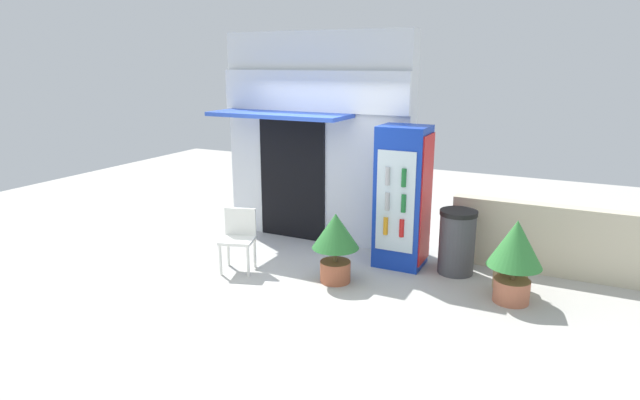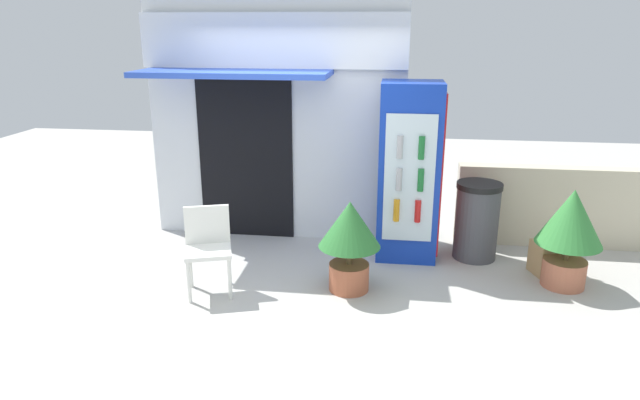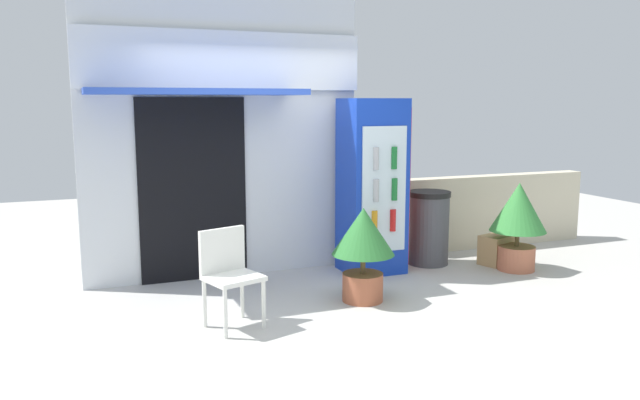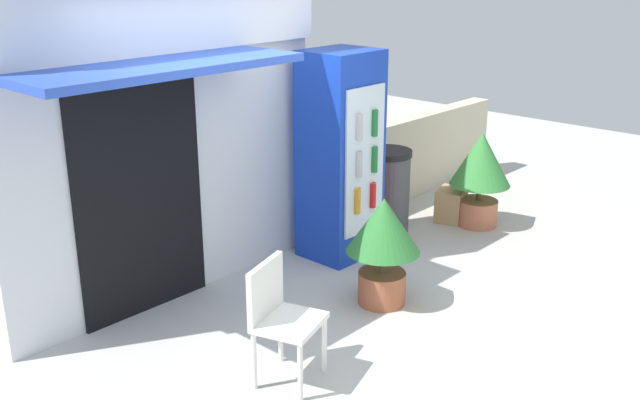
% 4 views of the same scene
% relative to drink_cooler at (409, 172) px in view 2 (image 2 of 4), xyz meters
% --- Properties ---
extents(ground, '(16.00, 16.00, 0.00)m').
position_rel_drink_cooler_xyz_m(ground, '(-1.20, -1.06, -0.97)').
color(ground, beige).
extents(storefront_building, '(3.03, 1.11, 3.21)m').
position_rel_drink_cooler_xyz_m(storefront_building, '(-1.59, 0.54, 0.66)').
color(storefront_building, silver).
rests_on(storefront_building, ground).
extents(drink_cooler, '(0.67, 0.63, 1.95)m').
position_rel_drink_cooler_xyz_m(drink_cooler, '(0.00, 0.00, 0.00)').
color(drink_cooler, '#1438B2').
rests_on(drink_cooler, ground).
extents(plastic_chair, '(0.53, 0.51, 0.84)m').
position_rel_drink_cooler_xyz_m(plastic_chair, '(-1.93, -1.13, -0.48)').
color(plastic_chair, white).
rests_on(plastic_chair, ground).
extents(potted_plant_near_shop, '(0.60, 0.60, 0.91)m').
position_rel_drink_cooler_xyz_m(potted_plant_near_shop, '(-0.57, -0.95, -0.40)').
color(potted_plant_near_shop, '#AD5B3D').
rests_on(potted_plant_near_shop, ground).
extents(potted_plant_curbside, '(0.63, 0.63, 1.01)m').
position_rel_drink_cooler_xyz_m(potted_plant_curbside, '(1.56, -0.58, -0.35)').
color(potted_plant_curbside, '#BC6B4C').
rests_on(potted_plant_curbside, ground).
extents(trash_bin, '(0.49, 0.49, 0.87)m').
position_rel_drink_cooler_xyz_m(trash_bin, '(0.76, 0.04, -0.54)').
color(trash_bin, '#47474C').
rests_on(trash_bin, ground).
extents(stone_boundary_wall, '(2.85, 0.22, 0.95)m').
position_rel_drink_cooler_xyz_m(stone_boundary_wall, '(2.02, 0.56, -0.50)').
color(stone_boundary_wall, beige).
rests_on(stone_boundary_wall, ground).
extents(cardboard_box, '(0.43, 0.37, 0.35)m').
position_rel_drink_cooler_xyz_m(cardboard_box, '(1.50, -0.28, -0.80)').
color(cardboard_box, tan).
rests_on(cardboard_box, ground).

